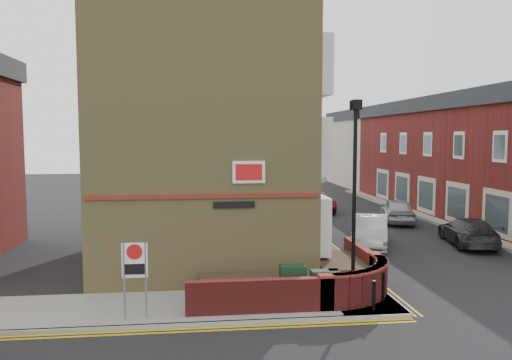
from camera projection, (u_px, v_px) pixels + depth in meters
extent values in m
plane|color=black|center=(311.00, 322.00, 14.33)|extent=(120.00, 120.00, 0.00)
cube|color=gray|center=(189.00, 307.00, 15.41)|extent=(13.00, 3.00, 0.12)
cube|color=gray|center=(284.00, 223.00, 30.39)|extent=(2.00, 32.00, 0.12)
cube|color=gray|center=(482.00, 228.00, 28.68)|extent=(4.00, 40.00, 0.12)
cube|color=gray|center=(189.00, 325.00, 13.93)|extent=(13.00, 0.15, 0.12)
cube|color=gray|center=(301.00, 222.00, 30.50)|extent=(0.15, 32.00, 0.12)
cube|color=gray|center=(449.00, 229.00, 28.45)|extent=(0.15, 40.00, 0.12)
cube|color=gold|center=(188.00, 330.00, 13.68)|extent=(13.00, 0.28, 0.01)
cube|color=gold|center=(305.00, 223.00, 30.54)|extent=(0.28, 32.00, 0.01)
cube|color=#91844D|center=(202.00, 129.00, 21.42)|extent=(8.00, 10.00, 11.00)
cube|color=maroon|center=(204.00, 196.00, 16.64)|extent=(7.80, 0.06, 0.15)
cube|color=white|center=(249.00, 172.00, 16.73)|extent=(1.10, 0.05, 0.75)
cube|color=black|center=(234.00, 205.00, 16.77)|extent=(1.40, 0.04, 0.22)
cylinder|color=black|center=(354.00, 207.00, 15.43)|extent=(0.12, 0.12, 6.00)
cylinder|color=black|center=(353.00, 289.00, 15.66)|extent=(0.20, 0.20, 0.80)
cube|color=black|center=(356.00, 105.00, 15.16)|extent=(0.25, 0.50, 0.30)
cube|color=#15301E|center=(293.00, 284.00, 15.52)|extent=(0.80, 0.45, 1.20)
cube|color=#15301E|center=(320.00, 288.00, 15.32)|extent=(0.55, 0.40, 1.10)
cylinder|color=black|center=(374.00, 295.00, 14.91)|extent=(0.11, 0.11, 0.90)
cylinder|color=black|center=(383.00, 287.00, 15.77)|extent=(0.11, 0.11, 0.90)
cylinder|color=slate|center=(124.00, 281.00, 14.11)|extent=(0.06, 0.06, 2.20)
cylinder|color=slate|center=(146.00, 281.00, 14.18)|extent=(0.06, 0.06, 2.20)
cube|color=white|center=(135.00, 260.00, 14.10)|extent=(0.72, 0.04, 1.00)
cylinder|color=red|center=(134.00, 252.00, 14.04)|extent=(0.44, 0.02, 0.44)
cube|color=maroon|center=(471.00, 164.00, 32.51)|extent=(5.00, 30.00, 7.00)
cube|color=#262A2D|center=(473.00, 102.00, 32.16)|extent=(5.40, 30.40, 1.00)
cube|color=beige|center=(365.00, 153.00, 53.29)|extent=(5.00, 12.00, 7.00)
cube|color=#262A2D|center=(365.00, 116.00, 52.94)|extent=(5.40, 12.40, 1.00)
cylinder|color=#382B1E|center=(291.00, 188.00, 28.21)|extent=(0.24, 0.24, 4.55)
sphere|color=#264D19|center=(291.00, 142.00, 27.98)|extent=(3.64, 3.64, 3.64)
sphere|color=#264D19|center=(299.00, 157.00, 27.80)|extent=(2.60, 2.60, 2.60)
sphere|color=#264D19|center=(284.00, 150.00, 28.38)|extent=(2.86, 2.86, 2.86)
cylinder|color=#382B1E|center=(270.00, 173.00, 36.10)|extent=(0.24, 0.24, 5.04)
sphere|color=#264D19|center=(271.00, 134.00, 35.85)|extent=(4.03, 4.03, 4.03)
sphere|color=#264D19|center=(277.00, 147.00, 35.68)|extent=(2.88, 2.88, 2.88)
sphere|color=#264D19|center=(266.00, 141.00, 36.26)|extent=(3.17, 3.17, 3.17)
cylinder|color=#382B1E|center=(257.00, 168.00, 44.03)|extent=(0.24, 0.24, 4.76)
sphere|color=#264D19|center=(257.00, 138.00, 43.79)|extent=(3.81, 3.81, 3.81)
sphere|color=#264D19|center=(262.00, 148.00, 43.62)|extent=(2.72, 2.72, 2.72)
sphere|color=#264D19|center=(254.00, 143.00, 44.20)|extent=(2.99, 2.99, 2.99)
cylinder|color=black|center=(270.00, 182.00, 39.20)|extent=(0.10, 0.10, 3.20)
imported|color=black|center=(270.00, 156.00, 39.01)|extent=(0.20, 0.16, 1.00)
imported|color=#9A9DA1|center=(370.00, 231.00, 23.98)|extent=(3.09, 4.83, 1.50)
imported|color=maroon|center=(314.00, 201.00, 35.49)|extent=(2.53, 5.22, 1.43)
imported|color=#29282D|center=(468.00, 231.00, 24.39)|extent=(2.80, 4.96, 1.35)
imported|color=#919598|center=(397.00, 210.00, 30.81)|extent=(2.89, 4.74, 1.51)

